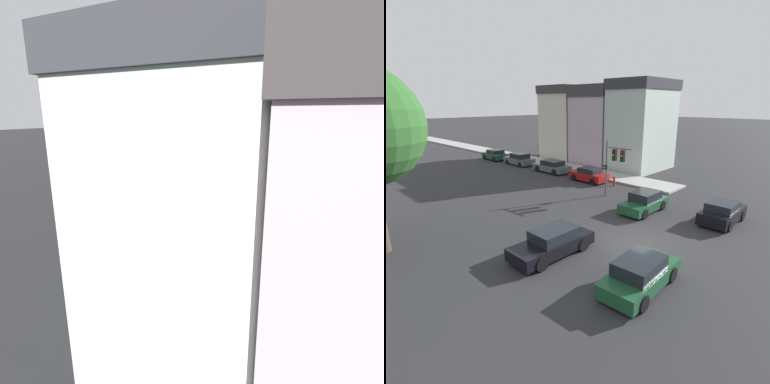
% 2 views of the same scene
% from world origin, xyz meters
% --- Properties ---
extents(ground_plane, '(300.00, 300.00, 0.00)m').
position_xyz_m(ground_plane, '(0.00, 0.00, 0.00)').
color(ground_plane, '#28282B').
extents(street_tree, '(5.83, 5.83, 9.30)m').
position_xyz_m(street_tree, '(-9.90, 8.97, 6.33)').
color(street_tree, '#423323').
rests_on(street_tree, ground_plane).
extents(traffic_signal, '(0.68, 2.39, 4.54)m').
position_xyz_m(traffic_signal, '(5.75, 6.01, 3.12)').
color(traffic_signal, '#515456').
rests_on(traffic_signal, ground_plane).
extents(crossing_car_0, '(3.86, 1.95, 1.40)m').
position_xyz_m(crossing_car_0, '(6.37, -2.29, 0.67)').
color(crossing_car_0, black).
rests_on(crossing_car_0, ground_plane).
extents(crossing_car_1, '(4.20, 2.03, 1.39)m').
position_xyz_m(crossing_car_1, '(-3.40, -2.41, 0.65)').
color(crossing_car_1, '#194728').
rests_on(crossing_car_1, ground_plane).
extents(crossing_car_2, '(4.47, 1.92, 1.37)m').
position_xyz_m(crossing_car_2, '(-3.97, 2.37, 0.66)').
color(crossing_car_2, black).
rests_on(crossing_car_2, ground_plane).
extents(crossing_car_3, '(3.98, 1.90, 1.43)m').
position_xyz_m(crossing_car_3, '(4.72, 2.46, 0.67)').
color(crossing_car_3, '#194728').
rests_on(crossing_car_3, ground_plane).
extents(parked_car_0, '(1.89, 3.90, 1.36)m').
position_xyz_m(parked_car_0, '(8.32, 10.93, 0.66)').
color(parked_car_0, maroon).
rests_on(parked_car_0, ground_plane).
extents(parked_car_1, '(2.06, 4.49, 1.33)m').
position_xyz_m(parked_car_1, '(8.49, 16.58, 0.64)').
color(parked_car_1, '#4C5156').
rests_on(parked_car_1, ground_plane).
extents(fire_hydrant, '(0.22, 0.22, 0.92)m').
position_xyz_m(fire_hydrant, '(8.70, 8.12, 0.49)').
color(fire_hydrant, red).
rests_on(fire_hydrant, ground_plane).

